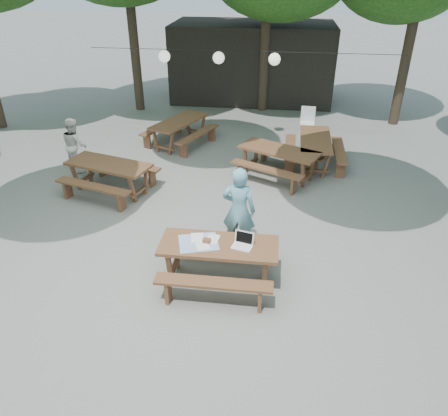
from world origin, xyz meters
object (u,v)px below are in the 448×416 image
Objects in this scene: plastic_chair at (307,128)px; picnic_table_nw at (110,177)px; woman at (239,210)px; second_person at (75,145)px; main_picnic_table at (219,261)px.

picnic_table_nw is at bearing -134.28° from plastic_chair.
woman reaches higher than plastic_chair.
woman is 6.57m from plastic_chair.
woman is at bearing -166.88° from second_person.
main_picnic_table is 4.21m from picnic_table_nw.
main_picnic_table is 5.93m from second_person.
plastic_chair is at bearing -104.67° from second_person.
second_person reaches higher than picnic_table_nw.
main_picnic_table and picnic_table_nw have the same top height.
main_picnic_table is 7.55m from plastic_chair.
second_person reaches higher than main_picnic_table.
second_person is (-4.57, 3.07, -0.16)m from woman.
second_person is at bearing 136.92° from main_picnic_table.
second_person is at bearing -26.30° from woman.
picnic_table_nw is 1.61× the size of second_person.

